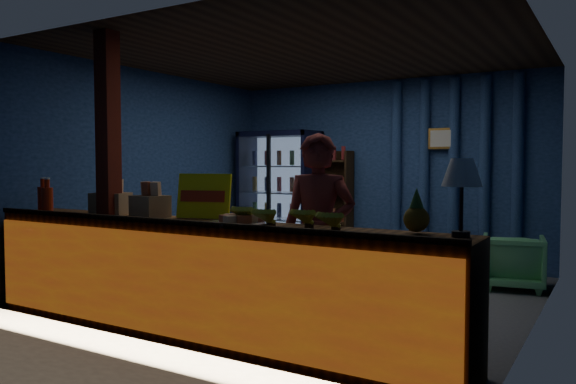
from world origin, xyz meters
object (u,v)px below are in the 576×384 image
at_px(table_lamp, 462,176).
at_px(green_chair, 513,262).
at_px(pastry_tray, 241,222).
at_px(shopkeeper, 318,236).

bearing_deg(table_lamp, green_chair, 92.79).
bearing_deg(green_chair, pastry_tray, 56.13).
height_order(shopkeeper, pastry_tray, shopkeeper).
bearing_deg(green_chair, table_lamp, 83.27).
xyz_separation_m(green_chair, pastry_tray, (-1.46, -3.23, 0.67)).
xyz_separation_m(shopkeeper, pastry_tray, (-0.40, -0.51, 0.14)).
relative_size(green_chair, pastry_tray, 1.33).
distance_m(shopkeeper, table_lamp, 1.37).
height_order(green_chair, table_lamp, table_lamp).
xyz_separation_m(pastry_tray, table_lamp, (1.61, 0.15, 0.37)).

